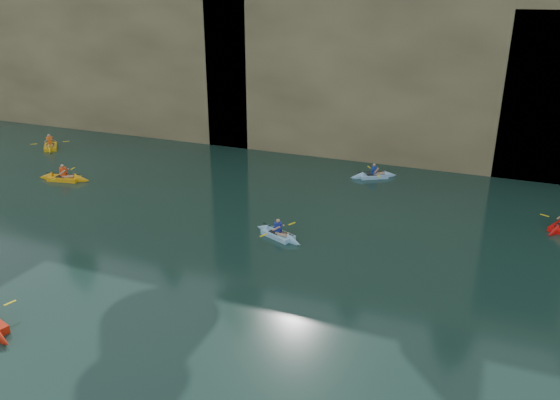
% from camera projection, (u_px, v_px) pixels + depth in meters
% --- Properties ---
extents(ground, '(160.00, 160.00, 0.00)m').
position_uv_depth(ground, '(159.00, 347.00, 17.13)').
color(ground, black).
rests_on(ground, ground).
extents(cliff, '(70.00, 16.00, 12.00)m').
position_uv_depth(cliff, '(379.00, 52.00, 40.84)').
color(cliff, tan).
rests_on(cliff, ground).
extents(cliff_slab_west, '(26.00, 2.40, 10.56)m').
position_uv_depth(cliff_slab_west, '(99.00, 61.00, 41.71)').
color(cliff_slab_west, '#96845B').
rests_on(cliff_slab_west, ground).
extents(cliff_slab_center, '(24.00, 2.40, 11.40)m').
position_uv_depth(cliff_slab_center, '(385.00, 70.00, 33.86)').
color(cliff_slab_center, '#96845B').
rests_on(cliff_slab_center, ground).
extents(sea_cave_west, '(4.50, 1.00, 4.00)m').
position_uv_depth(sea_cave_west, '(120.00, 107.00, 41.64)').
color(sea_cave_west, black).
rests_on(sea_cave_west, ground).
extents(sea_cave_center, '(3.50, 1.00, 3.20)m').
position_uv_depth(sea_cave_center, '(291.00, 129.00, 36.89)').
color(sea_cave_center, black).
rests_on(sea_cave_center, ground).
extents(sea_cave_east, '(5.00, 1.00, 4.50)m').
position_uv_depth(sea_cave_east, '(515.00, 140.00, 31.76)').
color(sea_cave_east, black).
rests_on(sea_cave_east, ground).
extents(kayaker_orange, '(3.28, 2.37, 1.22)m').
position_uv_depth(kayaker_orange, '(64.00, 178.00, 31.79)').
color(kayaker_orange, '#FFA210').
rests_on(kayaker_orange, ground).
extents(kayaker_ltblue_near, '(2.82, 2.04, 1.10)m').
position_uv_depth(kayaker_ltblue_near, '(278.00, 234.00, 24.59)').
color(kayaker_ltblue_near, '#93CAF6').
rests_on(kayaker_ltblue_near, ground).
extents(kayaker_yellow, '(2.65, 2.86, 1.28)m').
position_uv_depth(kayaker_yellow, '(51.00, 146.00, 38.05)').
color(kayaker_yellow, '#F3B014').
rests_on(kayaker_yellow, ground).
extents(kayaker_ltblue_mid, '(2.79, 2.07, 1.09)m').
position_uv_depth(kayaker_ltblue_mid, '(373.00, 176.00, 32.24)').
color(kayaker_ltblue_mid, '#97C8FD').
rests_on(kayaker_ltblue_mid, ground).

